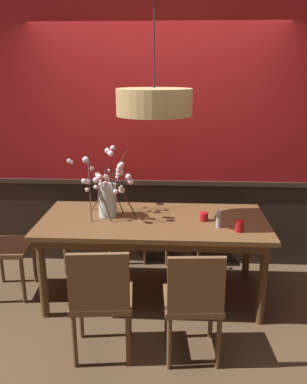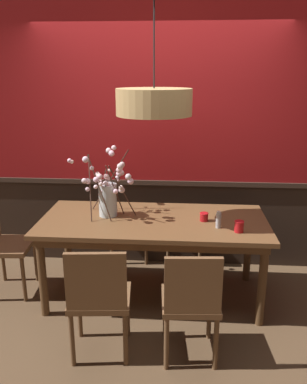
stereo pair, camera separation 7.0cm
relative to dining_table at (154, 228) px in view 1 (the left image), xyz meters
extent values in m
plane|color=brown|center=(0.00, 0.00, -0.69)|extent=(24.00, 24.00, 0.00)
cube|color=#2D2119|center=(0.00, 0.77, -0.25)|extent=(5.87, 0.12, 0.90)
cube|color=#3E2E24|center=(0.00, 0.76, 0.22)|extent=(5.87, 0.14, 0.05)
cube|color=maroon|center=(0.00, 0.77, 1.20)|extent=(5.87, 0.12, 2.00)
cube|color=brown|center=(0.00, 0.00, 0.06)|extent=(2.02, 0.93, 0.04)
cube|color=brown|center=(0.00, 0.00, 0.00)|extent=(1.91, 0.82, 0.08)
cylinder|color=brown|center=(-0.92, -0.38, -0.33)|extent=(0.07, 0.07, 0.73)
cylinder|color=brown|center=(0.92, -0.38, -0.33)|extent=(0.07, 0.07, 0.73)
cylinder|color=brown|center=(-0.92, 0.38, -0.33)|extent=(0.07, 0.07, 0.73)
cylinder|color=brown|center=(0.92, 0.38, -0.33)|extent=(0.07, 0.07, 0.73)
cube|color=brown|center=(0.32, -0.78, -0.25)|extent=(0.44, 0.43, 0.04)
cube|color=brown|center=(0.34, -0.96, -0.02)|extent=(0.39, 0.06, 0.41)
cylinder|color=brown|center=(0.14, -0.61, -0.48)|extent=(0.04, 0.04, 0.42)
cylinder|color=brown|center=(0.48, -0.59, -0.48)|extent=(0.04, 0.04, 0.42)
cylinder|color=brown|center=(0.16, -0.96, -0.48)|extent=(0.04, 0.04, 0.42)
cylinder|color=brown|center=(0.51, -0.94, -0.48)|extent=(0.04, 0.04, 0.42)
cube|color=brown|center=(-1.35, 0.00, -0.23)|extent=(0.42, 0.47, 0.04)
cylinder|color=brown|center=(-1.20, 0.20, -0.47)|extent=(0.04, 0.04, 0.45)
cylinder|color=brown|center=(-1.18, -0.18, -0.47)|extent=(0.04, 0.04, 0.45)
cylinder|color=brown|center=(-1.53, 0.18, -0.47)|extent=(0.04, 0.04, 0.45)
cube|color=brown|center=(-0.33, 0.79, -0.22)|extent=(0.46, 0.41, 0.04)
cube|color=brown|center=(-0.34, 0.96, 0.01)|extent=(0.42, 0.07, 0.42)
cylinder|color=brown|center=(-0.13, 0.64, -0.47)|extent=(0.04, 0.04, 0.45)
cylinder|color=brown|center=(-0.51, 0.61, -0.47)|extent=(0.04, 0.04, 0.45)
cylinder|color=brown|center=(-0.15, 0.96, -0.47)|extent=(0.04, 0.04, 0.45)
cylinder|color=brown|center=(-0.53, 0.93, -0.47)|extent=(0.04, 0.04, 0.45)
cube|color=brown|center=(-0.33, -0.79, -0.25)|extent=(0.47, 0.43, 0.04)
cube|color=brown|center=(-0.32, -0.97, -0.01)|extent=(0.42, 0.08, 0.42)
cylinder|color=brown|center=(-0.54, -0.65, -0.48)|extent=(0.04, 0.04, 0.42)
cylinder|color=brown|center=(-0.16, -0.61, -0.48)|extent=(0.04, 0.04, 0.42)
cylinder|color=brown|center=(-0.51, -0.98, -0.48)|extent=(0.04, 0.04, 0.42)
cylinder|color=brown|center=(-0.13, -0.94, -0.48)|extent=(0.04, 0.04, 0.42)
cube|color=brown|center=(0.28, 0.79, -0.24)|extent=(0.41, 0.41, 0.04)
cube|color=brown|center=(0.28, 0.97, -0.01)|extent=(0.38, 0.04, 0.41)
cylinder|color=brown|center=(0.46, 0.62, -0.48)|extent=(0.04, 0.04, 0.43)
cylinder|color=brown|center=(0.11, 0.62, -0.48)|extent=(0.04, 0.04, 0.43)
cylinder|color=brown|center=(0.45, 0.97, -0.48)|extent=(0.04, 0.04, 0.43)
cylinder|color=brown|center=(0.11, 0.96, -0.48)|extent=(0.04, 0.04, 0.43)
cylinder|color=silver|center=(-0.42, 0.07, 0.23)|extent=(0.17, 0.17, 0.30)
cylinder|color=silver|center=(-0.42, 0.07, 0.12)|extent=(0.15, 0.15, 0.07)
cylinder|color=#472D23|center=(-0.27, -0.03, 0.34)|extent=(0.21, 0.24, 0.52)
sphere|color=white|center=(-0.21, -0.07, 0.49)|extent=(0.05, 0.05, 0.05)
sphere|color=#F7DACE|center=(-0.28, -0.04, 0.38)|extent=(0.04, 0.04, 0.04)
sphere|color=#FFCDE7|center=(-0.19, -0.07, 0.45)|extent=(0.05, 0.05, 0.05)
sphere|color=silver|center=(-0.28, -0.02, 0.35)|extent=(0.05, 0.05, 0.05)
cylinder|color=#472D23|center=(-0.47, -0.04, 0.37)|extent=(0.22, 0.11, 0.58)
sphere|color=white|center=(-0.49, -0.08, 0.39)|extent=(0.04, 0.04, 0.04)
sphere|color=silver|center=(-0.55, -0.16, 0.65)|extent=(0.05, 0.05, 0.05)
sphere|color=#F6D7D4|center=(-0.46, -0.04, 0.41)|extent=(0.04, 0.04, 0.04)
sphere|color=#F7D1DF|center=(-0.51, -0.13, 0.57)|extent=(0.04, 0.04, 0.04)
sphere|color=#FEC9DB|center=(-0.46, -0.06, 0.48)|extent=(0.05, 0.05, 0.05)
cylinder|color=#472D23|center=(-0.57, 0.03, 0.36)|extent=(0.08, 0.29, 0.54)
sphere|color=silver|center=(-0.61, -0.02, 0.43)|extent=(0.05, 0.05, 0.05)
sphere|color=#F5CADD|center=(-0.58, 0.01, 0.41)|extent=(0.04, 0.04, 0.04)
sphere|color=white|center=(-0.59, 0.02, 0.42)|extent=(0.05, 0.05, 0.05)
sphere|color=#FFC6E1|center=(-0.73, -0.02, 0.61)|extent=(0.04, 0.04, 0.04)
sphere|color=silver|center=(-0.59, 0.01, 0.34)|extent=(0.04, 0.04, 0.04)
sphere|color=#F3D9CE|center=(-0.72, 0.02, 0.59)|extent=(0.03, 0.03, 0.03)
cylinder|color=#472D23|center=(-0.35, 0.03, 0.33)|extent=(0.14, 0.18, 0.49)
sphere|color=#FFC5D4|center=(-0.30, 0.00, 0.53)|extent=(0.06, 0.06, 0.06)
sphere|color=silver|center=(-0.29, -0.02, 0.56)|extent=(0.06, 0.06, 0.06)
sphere|color=#FFCBDD|center=(-0.34, 0.00, 0.33)|extent=(0.04, 0.04, 0.04)
cylinder|color=#472D23|center=(-0.46, 0.04, 0.29)|extent=(0.10, 0.05, 0.42)
sphere|color=#F9CBE4|center=(-0.50, -0.03, 0.44)|extent=(0.05, 0.05, 0.05)
sphere|color=white|center=(-0.46, 0.01, 0.33)|extent=(0.04, 0.04, 0.04)
sphere|color=#F5DBD4|center=(-0.49, 0.03, 0.46)|extent=(0.05, 0.05, 0.05)
sphere|color=#FECADC|center=(-0.48, 0.05, 0.29)|extent=(0.04, 0.04, 0.04)
cylinder|color=#472D23|center=(-0.34, 0.15, 0.32)|extent=(0.10, 0.10, 0.48)
sphere|color=silver|center=(-0.31, 0.19, 0.45)|extent=(0.05, 0.05, 0.05)
sphere|color=silver|center=(-0.32, 0.14, 0.46)|extent=(0.06, 0.06, 0.06)
sphere|color=silver|center=(-0.35, 0.18, 0.41)|extent=(0.04, 0.04, 0.04)
sphere|color=#FFC7D4|center=(-0.34, 0.17, 0.39)|extent=(0.04, 0.04, 0.04)
sphere|color=#FFD1D6|center=(-0.30, 0.20, 0.53)|extent=(0.05, 0.05, 0.05)
cylinder|color=#472D23|center=(-0.47, 0.08, 0.29)|extent=(0.07, 0.09, 0.42)
sphere|color=#FFD1D8|center=(-0.49, 0.07, 0.40)|extent=(0.04, 0.04, 0.04)
sphere|color=#FFDDD1|center=(-0.46, 0.10, 0.30)|extent=(0.03, 0.03, 0.03)
sphere|color=#FDC8D9|center=(-0.45, 0.10, 0.30)|extent=(0.05, 0.05, 0.05)
sphere|color=#F4C6D4|center=(-0.51, 0.09, 0.46)|extent=(0.04, 0.04, 0.04)
cylinder|color=#472D23|center=(-0.41, 0.06, 0.28)|extent=(0.07, 0.08, 0.39)
sphere|color=silver|center=(-0.41, 0.05, 0.44)|extent=(0.05, 0.05, 0.05)
sphere|color=#FFD0D6|center=(-0.42, 0.03, 0.46)|extent=(0.05, 0.05, 0.05)
sphere|color=white|center=(-0.42, 0.01, 0.40)|extent=(0.04, 0.04, 0.04)
cylinder|color=#472D23|center=(-0.43, 0.24, 0.37)|extent=(0.36, 0.05, 0.58)
sphere|color=white|center=(-0.46, 0.39, 0.62)|extent=(0.06, 0.06, 0.06)
sphere|color=white|center=(-0.42, 0.44, 0.64)|extent=(0.05, 0.05, 0.05)
sphere|color=#FCCAE0|center=(-0.43, 0.36, 0.60)|extent=(0.06, 0.06, 0.06)
sphere|color=#FFDBD1|center=(-0.44, 0.28, 0.45)|extent=(0.03, 0.03, 0.03)
sphere|color=white|center=(-0.43, 0.36, 0.60)|extent=(0.03, 0.03, 0.03)
sphere|color=#F5C5D1|center=(-0.43, 0.38, 0.60)|extent=(0.04, 0.04, 0.04)
cylinder|color=red|center=(0.45, -0.01, 0.12)|extent=(0.07, 0.07, 0.08)
torus|color=red|center=(0.45, -0.01, 0.15)|extent=(0.08, 0.08, 0.01)
cylinder|color=silver|center=(0.45, -0.01, 0.11)|extent=(0.05, 0.05, 0.04)
cylinder|color=red|center=(0.72, -0.24, 0.13)|extent=(0.08, 0.08, 0.10)
torus|color=red|center=(0.72, -0.24, 0.17)|extent=(0.08, 0.08, 0.01)
cylinder|color=silver|center=(0.72, -0.24, 0.11)|extent=(0.05, 0.05, 0.05)
cylinder|color=#ADADB2|center=(0.56, -0.16, 0.14)|extent=(0.04, 0.04, 0.13)
cylinder|color=beige|center=(0.56, -0.16, 0.22)|extent=(0.03, 0.03, 0.02)
cylinder|color=tan|center=(0.01, -0.07, 1.11)|extent=(0.61, 0.61, 0.21)
sphere|color=#F9EAB7|center=(0.01, -0.07, 1.08)|extent=(0.14, 0.14, 0.14)
cylinder|color=black|center=(0.01, -0.07, 1.71)|extent=(0.01, 0.01, 0.99)
camera|label=1|loc=(0.18, -3.32, 1.34)|focal=37.18mm
camera|label=2|loc=(0.25, -3.32, 1.34)|focal=37.18mm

